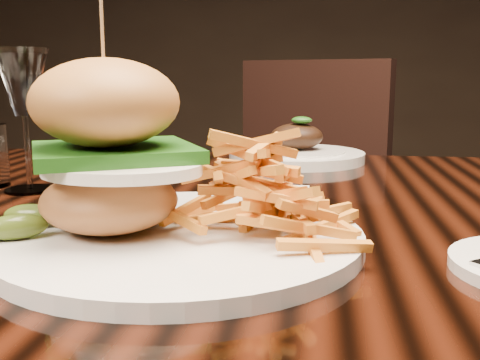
# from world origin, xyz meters

# --- Properties ---
(dining_table) EXTENTS (1.60, 0.90, 0.75)m
(dining_table) POSITION_xyz_m (0.00, 0.00, 0.67)
(dining_table) COLOR black
(dining_table) RESTS_ON ground
(burger_plate) EXTENTS (0.34, 0.34, 0.23)m
(burger_plate) POSITION_xyz_m (-0.12, -0.18, 0.81)
(burger_plate) COLOR silver
(burger_plate) RESTS_ON dining_table
(ramekin) EXTENTS (0.07, 0.07, 0.03)m
(ramekin) POSITION_xyz_m (-0.02, -0.06, 0.77)
(ramekin) COLOR silver
(ramekin) RESTS_ON dining_table
(wine_glass) EXTENTS (0.07, 0.07, 0.19)m
(wine_glass) POSITION_xyz_m (-0.37, 0.03, 0.89)
(wine_glass) COLOR white
(wine_glass) RESTS_ON dining_table
(far_dish) EXTENTS (0.25, 0.25, 0.08)m
(far_dish) POSITION_xyz_m (-0.02, 0.35, 0.77)
(far_dish) COLOR silver
(far_dish) RESTS_ON dining_table
(chair_far) EXTENTS (0.61, 0.61, 0.95)m
(chair_far) POSITION_xyz_m (-0.04, 0.88, 0.54)
(chair_far) COLOR black
(chair_far) RESTS_ON ground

